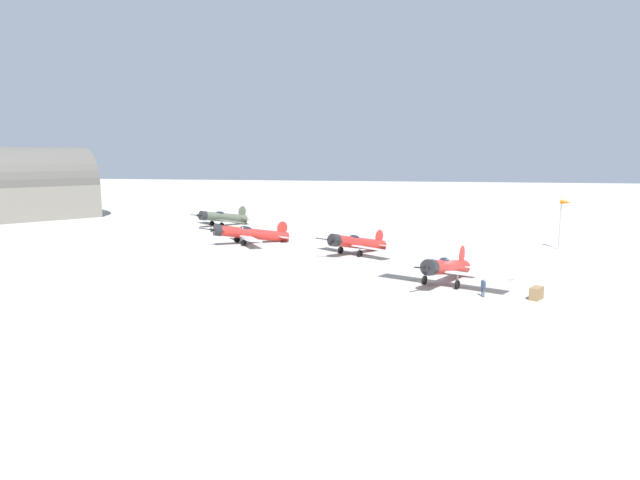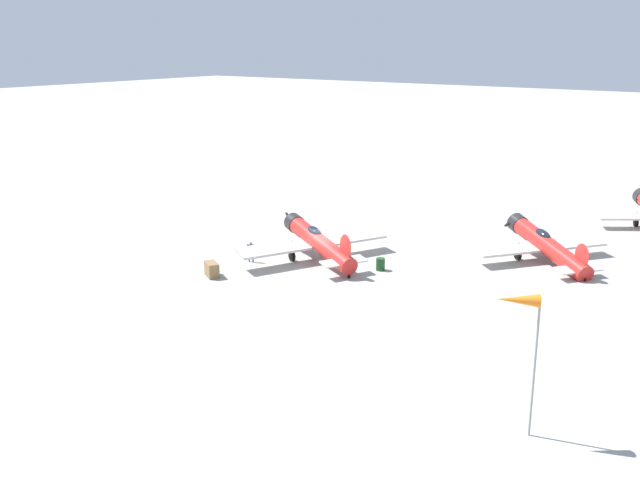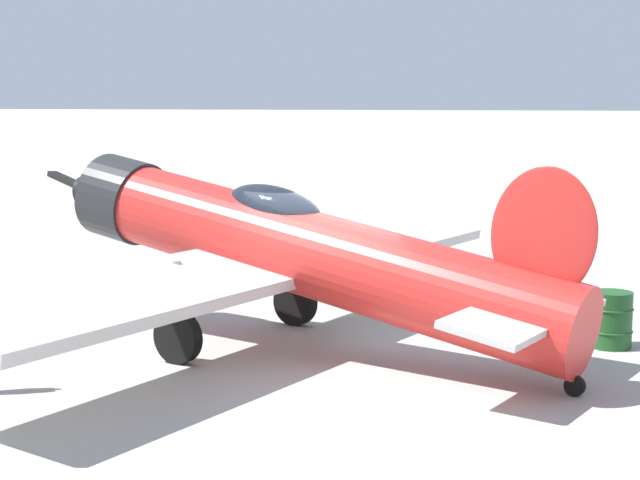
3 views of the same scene
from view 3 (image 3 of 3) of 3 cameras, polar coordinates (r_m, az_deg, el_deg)
name	(u,v)px [view 3 (image 3 of 3)]	position (r m, az deg, el deg)	size (l,w,h in m)	color
ground_plane	(320,355)	(16.53, 0.00, -6.19)	(400.00, 400.00, 0.00)	#A8A59E
airplane_foreground	(293,252)	(16.49, -1.46, -0.62)	(9.78, 11.80, 3.18)	red
fuel_drum	(611,320)	(17.56, 15.33, -4.13)	(0.68, 0.68, 0.90)	#19471E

